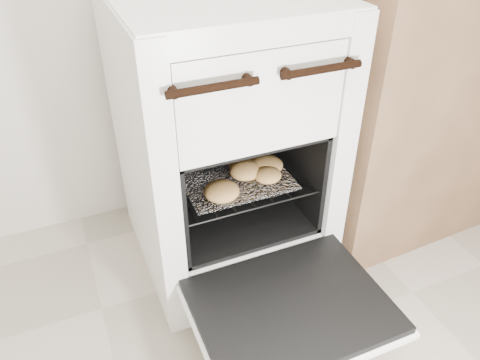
% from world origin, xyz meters
% --- Properties ---
extents(stove, '(0.61, 0.68, 0.93)m').
position_xyz_m(stove, '(0.16, 1.16, 0.45)').
color(stove, white).
rests_on(stove, ground).
extents(oven_door, '(0.55, 0.42, 0.04)m').
position_xyz_m(oven_door, '(0.16, 0.65, 0.20)').
color(oven_door, black).
rests_on(oven_door, stove).
extents(oven_rack, '(0.44, 0.42, 0.01)m').
position_xyz_m(oven_rack, '(0.16, 1.10, 0.38)').
color(oven_rack, black).
rests_on(oven_rack, stove).
extents(foil_sheet, '(0.34, 0.30, 0.01)m').
position_xyz_m(foil_sheet, '(0.16, 1.08, 0.38)').
color(foil_sheet, white).
rests_on(foil_sheet, oven_rack).
extents(baked_rolls, '(0.32, 0.32, 0.05)m').
position_xyz_m(baked_rolls, '(0.20, 1.06, 0.41)').
color(baked_rolls, tan).
rests_on(baked_rolls, foil_sheet).
extents(counter, '(1.04, 0.72, 1.00)m').
position_xyz_m(counter, '(0.99, 1.21, 0.50)').
color(counter, brown).
rests_on(counter, ground).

